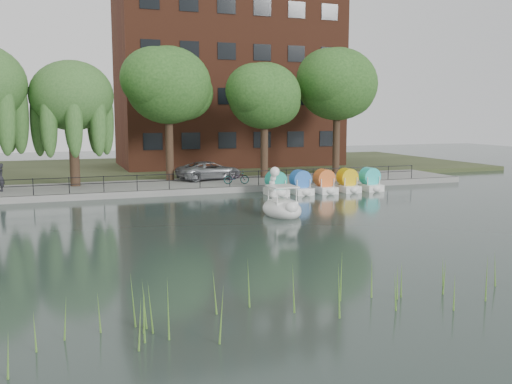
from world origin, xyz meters
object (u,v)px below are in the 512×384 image
minivan (210,169)px  pedestrian (1,175)px  swan_boat (281,205)px  bicycle (236,177)px

minivan → pedestrian: pedestrian is taller
pedestrian → swan_boat: swan_boat is taller
pedestrian → swan_boat: size_ratio=0.67×
minivan → swan_boat: bearing=166.7°
bicycle → swan_boat: bearing=-172.5°
minivan → pedestrian: bearing=83.3°
swan_boat → bicycle: bearing=84.3°
minivan → pedestrian: 13.80m
pedestrian → swan_boat: (13.87, -11.40, -0.87)m
bicycle → pedestrian: pedestrian is taller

